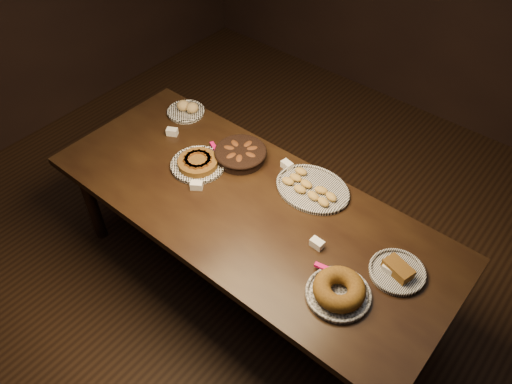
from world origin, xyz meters
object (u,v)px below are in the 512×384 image
Objects in this scene: apple_tart_plate at (198,163)px; buffet_table at (248,213)px; madeleine_platter at (312,188)px; bundt_cake_plate at (339,291)px.

buffet_table is at bearing -5.03° from apple_tart_plate.
madeleine_platter is 1.30× the size of bundt_cake_plate.
apple_tart_plate is 1.18m from bundt_cake_plate.
bundt_cake_plate is at bearing -9.82° from apple_tart_plate.
bundt_cake_plate is at bearing -13.98° from buffet_table.
buffet_table is at bearing -176.46° from bundt_cake_plate.
bundt_cake_plate is (0.72, -0.18, 0.12)m from buffet_table.
bundt_cake_plate is (0.51, -0.50, 0.02)m from madeleine_platter.
madeleine_platter is 0.71m from bundt_cake_plate.
apple_tart_plate is 0.70m from madeleine_platter.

